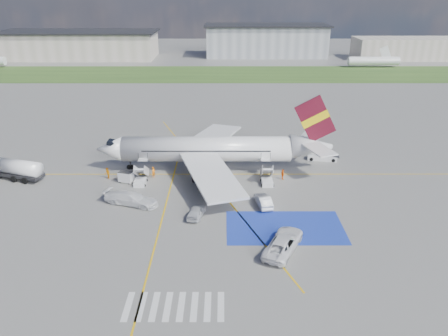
# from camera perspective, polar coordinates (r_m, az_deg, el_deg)

# --- Properties ---
(ground) EXTENTS (400.00, 400.00, 0.00)m
(ground) POSITION_cam_1_polar(r_m,az_deg,el_deg) (56.32, -2.76, -5.69)
(ground) COLOR #60605E
(ground) RESTS_ON ground
(grass_strip) EXTENTS (400.00, 30.00, 0.01)m
(grass_strip) POSITION_cam_1_polar(r_m,az_deg,el_deg) (146.99, -1.12, 12.18)
(grass_strip) COLOR #2D4C1E
(grass_strip) RESTS_ON ground
(taxiway_line_main) EXTENTS (120.00, 0.20, 0.01)m
(taxiway_line_main) POSITION_cam_1_polar(r_m,az_deg,el_deg) (67.11, -2.32, -0.82)
(taxiway_line_main) COLOR gold
(taxiway_line_main) RESTS_ON ground
(taxiway_line_cross) EXTENTS (0.20, 60.00, 0.01)m
(taxiway_line_cross) POSITION_cam_1_polar(r_m,az_deg,el_deg) (48.30, -9.34, -11.26)
(taxiway_line_cross) COLOR gold
(taxiway_line_cross) RESTS_ON ground
(taxiway_line_diag) EXTENTS (20.71, 56.45, 0.01)m
(taxiway_line_diag) POSITION_cam_1_polar(r_m,az_deg,el_deg) (67.11, -2.32, -0.82)
(taxiway_line_diag) COLOR gold
(taxiway_line_diag) RESTS_ON ground
(staging_box) EXTENTS (14.00, 8.00, 0.01)m
(staging_box) POSITION_cam_1_polar(r_m,az_deg,el_deg) (53.28, 7.95, -7.67)
(staging_box) COLOR #1A329F
(staging_box) RESTS_ON ground
(crosswalk) EXTENTS (9.00, 4.00, 0.01)m
(crosswalk) POSITION_cam_1_polar(r_m,az_deg,el_deg) (41.55, -6.49, -17.52)
(crosswalk) COLOR silver
(crosswalk) RESTS_ON ground
(terminal_west) EXTENTS (60.00, 22.00, 10.00)m
(terminal_west) POSITION_cam_1_polar(r_m,az_deg,el_deg) (189.79, -18.39, 14.98)
(terminal_west) COLOR #A29B8B
(terminal_west) RESTS_ON ground
(terminal_centre) EXTENTS (48.00, 18.00, 12.00)m
(terminal_centre) POSITION_cam_1_polar(r_m,az_deg,el_deg) (186.48, 5.49, 16.18)
(terminal_centre) COLOR gray
(terminal_centre) RESTS_ON ground
(terminal_east) EXTENTS (40.00, 16.00, 8.00)m
(terminal_east) POSITION_cam_1_polar(r_m,az_deg,el_deg) (193.04, 22.68, 14.23)
(terminal_east) COLOR #A29B8B
(terminal_east) RESTS_ON ground
(airliner) EXTENTS (36.81, 32.95, 11.92)m
(airliner) POSITION_cam_1_polar(r_m,az_deg,el_deg) (67.67, -1.03, 2.49)
(airliner) COLOR silver
(airliner) RESTS_ON ground
(airstairs_fwd) EXTENTS (1.90, 5.20, 3.60)m
(airstairs_fwd) POSITION_cam_1_polar(r_m,az_deg,el_deg) (64.94, -10.84, -1.46)
(airstairs_fwd) COLOR silver
(airstairs_fwd) RESTS_ON ground
(airstairs_aft) EXTENTS (1.90, 5.20, 3.60)m
(airstairs_aft) POSITION_cam_1_polar(r_m,az_deg,el_deg) (64.11, 5.63, -1.48)
(airstairs_aft) COLOR silver
(airstairs_aft) RESTS_ON ground
(fuel_tanker) EXTENTS (9.34, 5.10, 3.09)m
(fuel_tanker) POSITION_cam_1_polar(r_m,az_deg,el_deg) (72.12, -25.66, -0.32)
(fuel_tanker) COLOR black
(fuel_tanker) RESTS_ON ground
(gpu_cart) EXTENTS (2.35, 1.87, 1.71)m
(gpu_cart) POSITION_cam_1_polar(r_m,az_deg,el_deg) (65.66, -12.67, -1.20)
(gpu_cart) COLOR silver
(gpu_cart) RESTS_ON ground
(belt_loader) EXTENTS (5.26, 2.56, 1.53)m
(belt_loader) POSITION_cam_1_polar(r_m,az_deg,el_deg) (74.29, 12.73, 1.31)
(belt_loader) COLOR silver
(belt_loader) RESTS_ON ground
(car_silver_a) EXTENTS (2.58, 4.46, 1.43)m
(car_silver_a) POSITION_cam_1_polar(r_m,az_deg,el_deg) (54.84, -3.61, -5.70)
(car_silver_a) COLOR #B3B5BB
(car_silver_a) RESTS_ON ground
(car_silver_b) EXTENTS (2.34, 4.69, 1.48)m
(car_silver_b) POSITION_cam_1_polar(r_m,az_deg,el_deg) (57.56, 5.16, -4.27)
(car_silver_b) COLOR silver
(car_silver_b) RESTS_ON ground
(van_white_a) EXTENTS (4.99, 6.50, 2.21)m
(van_white_a) POSITION_cam_1_polar(r_m,az_deg,el_deg) (48.60, 7.80, -9.38)
(van_white_a) COLOR white
(van_white_a) RESTS_ON ground
(van_white_b) EXTENTS (6.09, 4.00, 2.21)m
(van_white_b) POSITION_cam_1_polar(r_m,az_deg,el_deg) (58.85, -12.06, -3.68)
(van_white_b) COLOR silver
(van_white_b) RESTS_ON ground
(crew_fwd) EXTENTS (0.71, 0.75, 1.72)m
(crew_fwd) POSITION_cam_1_polar(r_m,az_deg,el_deg) (66.45, -9.19, -0.55)
(crew_fwd) COLOR orange
(crew_fwd) RESTS_ON ground
(crew_nose) EXTENTS (1.05, 1.10, 1.78)m
(crew_nose) POSITION_cam_1_polar(r_m,az_deg,el_deg) (67.38, -14.98, -0.69)
(crew_nose) COLOR orange
(crew_nose) RESTS_ON ground
(crew_aft) EXTENTS (0.62, 1.03, 1.64)m
(crew_aft) POSITION_cam_1_polar(r_m,az_deg,el_deg) (65.56, 7.68, -0.83)
(crew_aft) COLOR orange
(crew_aft) RESTS_ON ground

